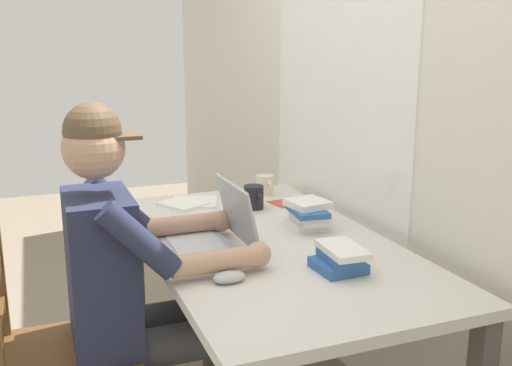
{
  "coord_description": "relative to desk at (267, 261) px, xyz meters",
  "views": [
    {
      "loc": [
        1.84,
        -0.76,
        1.4
      ],
      "look_at": [
        0.02,
        -0.05,
        0.94
      ],
      "focal_mm": 40.41,
      "sensor_mm": 36.0,
      "label": 1
    }
  ],
  "objects": [
    {
      "name": "coffee_mug_dark",
      "position": [
        -0.4,
        0.11,
        0.13
      ],
      "size": [
        0.12,
        0.09,
        0.1
      ],
      "color": "black",
      "rests_on": "desk"
    },
    {
      "name": "back_wall",
      "position": [
        -0.01,
        0.49,
        0.66
      ],
      "size": [
        6.0,
        0.08,
        2.6
      ],
      "color": "silver",
      "rests_on": "ground"
    },
    {
      "name": "paper_pile_back_corner",
      "position": [
        -0.58,
        -0.11,
        0.09
      ],
      "size": [
        0.25,
        0.25,
        0.01
      ],
      "primitive_type": "cube",
      "rotation": [
        0.0,
        0.0,
        -0.32
      ],
      "color": "white",
      "rests_on": "desk"
    },
    {
      "name": "landscape_photo_print",
      "position": [
        -0.43,
        0.25,
        0.08
      ],
      "size": [
        0.14,
        0.11,
        0.0
      ],
      "primitive_type": "cube",
      "rotation": [
        0.0,
        0.0,
        0.16
      ],
      "color": "#C63D33",
      "rests_on": "desk"
    },
    {
      "name": "laptop",
      "position": [
        0.03,
        -0.21,
        0.14
      ],
      "size": [
        0.33,
        0.28,
        0.23
      ],
      "color": "#ADAFB2",
      "rests_on": "desk"
    },
    {
      "name": "paper_pile_near_laptop",
      "position": [
        -0.56,
        -0.17,
        0.09
      ],
      "size": [
        0.23,
        0.22,
        0.02
      ],
      "primitive_type": "cube",
      "rotation": [
        0.0,
        0.0,
        0.47
      ],
      "color": "white",
      "rests_on": "desk"
    },
    {
      "name": "book_stack_main",
      "position": [
        -0.07,
        0.2,
        0.14
      ],
      "size": [
        0.21,
        0.16,
        0.11
      ],
      "color": "white",
      "rests_on": "desk"
    },
    {
      "name": "wooden_chair",
      "position": [
        0.07,
        -0.77,
        -0.18
      ],
      "size": [
        0.42,
        0.42,
        0.94
      ],
      "color": "brown",
      "rests_on": "ground"
    },
    {
      "name": "desk",
      "position": [
        0.0,
        0.0,
        0.0
      ],
      "size": [
        1.53,
        0.83,
        0.72
      ],
      "color": "beige",
      "rests_on": "ground"
    },
    {
      "name": "coffee_mug_white",
      "position": [
        -0.61,
        0.24,
        0.13
      ],
      "size": [
        0.12,
        0.08,
        0.09
      ],
      "color": "beige",
      "rests_on": "desk"
    },
    {
      "name": "computer_mouse",
      "position": [
        0.32,
        -0.25,
        0.1
      ],
      "size": [
        0.06,
        0.1,
        0.03
      ],
      "primitive_type": "ellipsoid",
      "color": "#ADAFB2",
      "rests_on": "desk"
    },
    {
      "name": "seated_person",
      "position": [
        0.07,
        -0.49,
        0.05
      ],
      "size": [
        0.5,
        0.6,
        1.25
      ],
      "color": "#232842",
      "rests_on": "ground"
    },
    {
      "name": "book_stack_side",
      "position": [
        0.36,
        0.1,
        0.12
      ],
      "size": [
        0.19,
        0.15,
        0.08
      ],
      "color": "#2D5B9E",
      "rests_on": "desk"
    }
  ]
}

